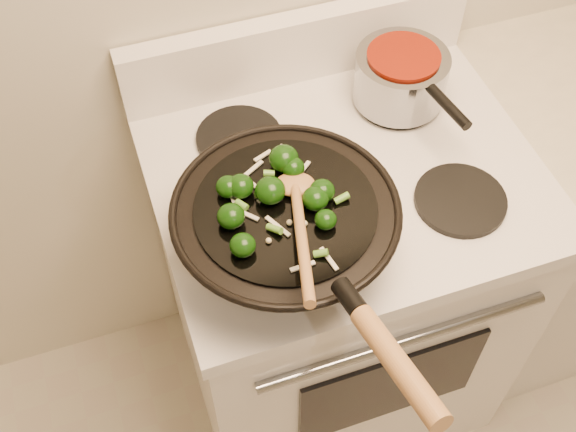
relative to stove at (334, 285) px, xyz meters
name	(u,v)px	position (x,y,z in m)	size (l,w,h in m)	color
stove	(334,285)	(0.00, 0.00, 0.00)	(0.78, 0.67, 1.08)	white
wok	(287,228)	(-0.18, -0.16, 0.53)	(0.40, 0.67, 0.23)	black
stirfry	(273,193)	(-0.19, -0.13, 0.60)	(0.23, 0.29, 0.05)	black
wooden_spoon	(299,214)	(-0.17, -0.20, 0.62)	(0.13, 0.32, 0.10)	#A87542
saucepan	(401,77)	(0.18, 0.14, 0.52)	(0.20, 0.32, 0.12)	gray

